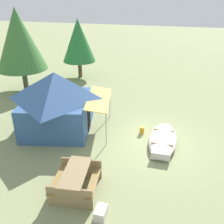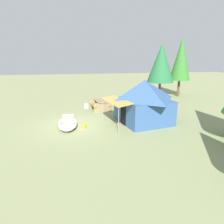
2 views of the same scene
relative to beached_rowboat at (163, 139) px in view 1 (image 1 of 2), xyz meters
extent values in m
plane|color=gray|center=(0.00, 0.63, -0.21)|extent=(80.00, 80.00, 0.00)
ellipsoid|color=silver|center=(0.01, 0.00, -0.01)|extent=(2.94, 1.20, 0.41)
ellipsoid|color=#4B4745|center=(0.01, 0.00, 0.02)|extent=(2.71, 1.06, 0.15)
cube|color=#946D50|center=(0.60, 0.00, 0.16)|extent=(0.14, 0.91, 0.04)
cube|color=#946D50|center=(-0.57, 0.00, 0.16)|extent=(0.14, 0.91, 0.04)
cube|color=silver|center=(-1.34, 0.00, 0.01)|extent=(0.08, 0.76, 0.31)
cube|color=#34578F|center=(0.10, 5.01, 0.58)|extent=(3.71, 3.53, 1.58)
pyramid|color=#34578F|center=(0.10, 5.01, 2.00)|extent=(4.01, 3.81, 1.26)
cube|color=black|center=(0.40, 3.55, 0.45)|extent=(0.75, 0.18, 1.27)
cube|color=#BE9445|center=(0.49, 3.06, 1.42)|extent=(3.01, 1.55, 0.17)
cylinder|color=gray|center=(1.89, 2.91, 0.54)|extent=(0.04, 0.04, 1.50)
cylinder|color=gray|center=(-0.73, 2.38, 0.54)|extent=(0.04, 0.04, 1.50)
cube|color=#8F7751|center=(-3.67, 2.60, 0.56)|extent=(1.75, 0.94, 0.04)
cube|color=olive|center=(-3.61, 2.01, 0.24)|extent=(1.70, 0.44, 0.04)
cube|color=olive|center=(-3.74, 3.20, 0.24)|extent=(1.70, 0.44, 0.04)
cube|color=#8F7751|center=(-4.41, 2.52, 0.16)|extent=(0.22, 1.46, 0.75)
cube|color=#8F7751|center=(-2.94, 2.68, 0.16)|extent=(0.22, 1.46, 0.75)
cube|color=beige|center=(-4.56, 1.47, -0.04)|extent=(0.50, 0.32, 0.35)
cylinder|color=gold|center=(0.65, 1.02, -0.04)|extent=(0.22, 0.22, 0.33)
cylinder|color=#454635|center=(4.41, 9.41, 0.52)|extent=(0.32, 0.32, 1.46)
cone|color=#3D7235|center=(4.41, 9.41, 3.14)|extent=(3.15, 3.15, 3.78)
cylinder|color=brown|center=(7.99, 6.90, 0.42)|extent=(0.29, 0.29, 1.25)
cone|color=#277236|center=(7.99, 6.90, 2.57)|extent=(2.43, 2.43, 3.06)
camera|label=1|loc=(-9.79, -0.22, 5.96)|focal=40.85mm
camera|label=2|loc=(12.72, 0.50, 4.11)|focal=32.80mm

